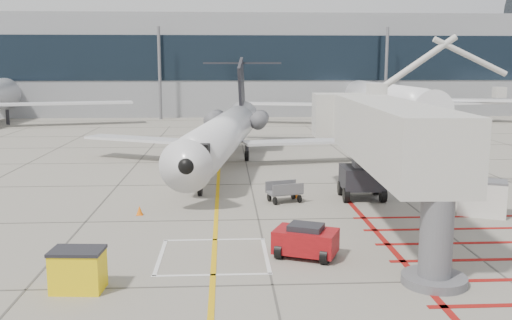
{
  "coord_description": "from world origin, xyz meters",
  "views": [
    {
      "loc": [
        -1.51,
        -21.77,
        7.19
      ],
      "look_at": [
        0.0,
        6.0,
        2.5
      ],
      "focal_mm": 40.0,
      "sensor_mm": 36.0,
      "label": 1
    }
  ],
  "objects": [
    {
      "name": "pushback_tug",
      "position": [
        1.48,
        -1.28,
        0.67
      ],
      "size": [
        2.68,
        2.22,
        1.34
      ],
      "primitive_type": null,
      "rotation": [
        0.0,
        0.0,
        -0.41
      ],
      "color": "maroon",
      "rests_on": "ground_plane"
    },
    {
      "name": "ground_power_unit",
      "position": [
        10.78,
        4.24,
        0.86
      ],
      "size": [
        2.51,
        2.06,
        1.72
      ],
      "primitive_type": null,
      "rotation": [
        0.0,
        0.0,
        -0.43
      ],
      "color": "silver",
      "rests_on": "ground_plane"
    },
    {
      "name": "terminal_building",
      "position": [
        10.0,
        70.0,
        7.0
      ],
      "size": [
        180.0,
        28.0,
        14.0
      ],
      "primitive_type": "cube",
      "color": "gray",
      "rests_on": "ground_plane"
    },
    {
      "name": "baggage_cart",
      "position": [
        1.57,
        7.42,
        0.55
      ],
      "size": [
        2.0,
        1.57,
        1.11
      ],
      "primitive_type": null,
      "rotation": [
        0.0,
        0.0,
        0.29
      ],
      "color": "#59595E",
      "rests_on": "ground_plane"
    },
    {
      "name": "spill_bin",
      "position": [
        -6.26,
        -4.1,
        0.7
      ],
      "size": [
        1.68,
        1.19,
        1.39
      ],
      "primitive_type": null,
      "rotation": [
        0.0,
        0.0,
        -0.08
      ],
      "color": "yellow",
      "rests_on": "ground_plane"
    },
    {
      "name": "ground_plane",
      "position": [
        0.0,
        0.0,
        0.0
      ],
      "size": [
        260.0,
        260.0,
        0.0
      ],
      "primitive_type": "plane",
      "color": "gray",
      "rests_on": "ground"
    },
    {
      "name": "bg_aircraft_c",
      "position": [
        16.78,
        46.0,
        5.57
      ],
      "size": [
        33.42,
        37.14,
        11.14
      ],
      "primitive_type": null,
      "color": "silver",
      "rests_on": "ground_plane"
    },
    {
      "name": "cone_side",
      "position": [
        2.25,
        8.32,
        0.28
      ],
      "size": [
        0.4,
        0.4,
        0.55
      ],
      "primitive_type": "cone",
      "color": "orange",
      "rests_on": "ground_plane"
    },
    {
      "name": "cone_nose",
      "position": [
        -5.67,
        5.16,
        0.22
      ],
      "size": [
        0.32,
        0.32,
        0.45
      ],
      "primitive_type": "cone",
      "color": "orange",
      "rests_on": "ground_plane"
    },
    {
      "name": "terminal_glass_band",
      "position": [
        10.0,
        55.95,
        8.0
      ],
      "size": [
        180.0,
        0.1,
        6.0
      ],
      "primitive_type": "cube",
      "color": "black",
      "rests_on": "ground_plane"
    },
    {
      "name": "regional_jet",
      "position": [
        -1.98,
        15.79,
        3.79
      ],
      "size": [
        26.76,
        31.84,
        7.58
      ],
      "primitive_type": null,
      "rotation": [
        0.0,
        0.0,
        -0.14
      ],
      "color": "silver",
      "rests_on": "ground_plane"
    },
    {
      "name": "jet_bridge",
      "position": [
        5.6,
        2.14,
        3.7
      ],
      "size": [
        9.47,
        18.83,
        7.4
      ],
      "primitive_type": null,
      "rotation": [
        0.0,
        0.0,
        -0.04
      ],
      "color": "beige",
      "rests_on": "ground_plane"
    }
  ]
}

